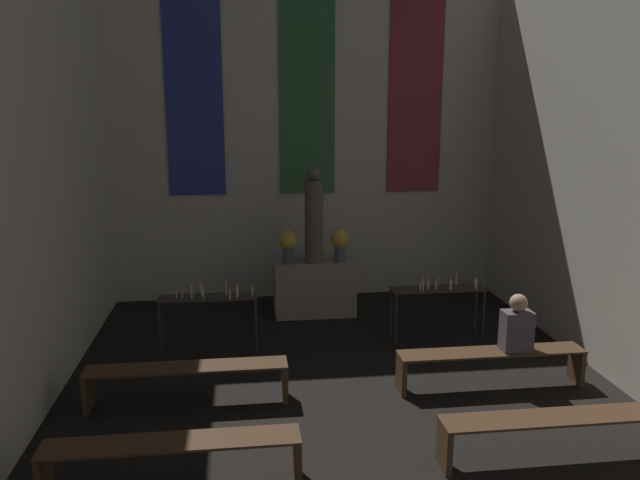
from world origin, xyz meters
TOP-DOWN VIEW (x-y plane):
  - wall_back at (0.00, 10.26)m, footprint 7.04×0.16m
  - altar at (0.00, 9.22)m, footprint 1.32×0.76m
  - statue at (0.00, 9.22)m, footprint 0.30×0.30m
  - flower_vase_left at (-0.43, 9.22)m, footprint 0.31×0.31m
  - flower_vase_right at (0.43, 9.22)m, footprint 0.31×0.31m
  - candle_rack_left at (-1.66, 7.80)m, footprint 1.38×0.37m
  - candle_rack_right at (1.67, 7.80)m, footprint 1.38×0.37m
  - pew_third_left at (-1.83, 4.50)m, footprint 2.31×0.36m
  - pew_third_right at (1.83, 4.50)m, footprint 2.31×0.36m
  - pew_back_left at (-1.83, 6.14)m, footprint 2.31×0.36m
  - pew_back_right at (1.83, 6.14)m, footprint 2.31×0.36m
  - person_seated at (2.13, 6.14)m, footprint 0.36×0.24m

SIDE VIEW (x-z plane):
  - pew_third_left at x=-1.83m, z-range 0.12..0.59m
  - pew_third_right at x=1.83m, z-range 0.12..0.59m
  - pew_back_left at x=-1.83m, z-range 0.12..0.59m
  - pew_back_right at x=1.83m, z-range 0.12..0.59m
  - altar at x=0.00m, z-range 0.00..0.87m
  - candle_rack_right at x=1.67m, z-range 0.18..1.16m
  - candle_rack_left at x=-1.66m, z-range 0.18..1.16m
  - person_seated at x=2.13m, z-range 0.43..1.14m
  - flower_vase_left at x=-0.43m, z-range 0.93..1.48m
  - flower_vase_right at x=0.43m, z-range 0.93..1.48m
  - statue at x=0.00m, z-range 0.82..2.38m
  - wall_back at x=0.00m, z-range 0.03..5.93m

